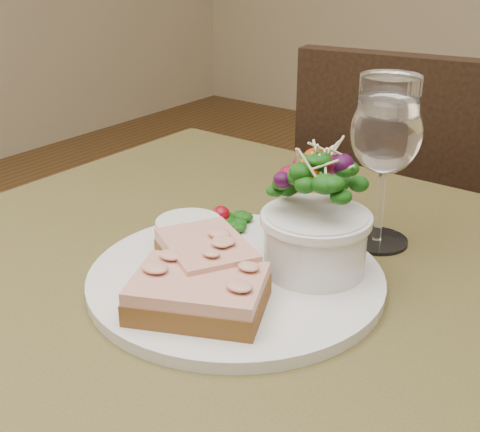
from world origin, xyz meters
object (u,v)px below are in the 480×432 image
Objects in this scene: cafe_table at (230,372)px; sandwich_front at (198,293)px; chair_far at (418,343)px; wine_glass at (386,137)px; ramekin at (189,235)px; salad_bowl at (316,215)px; sandwich_back at (206,256)px; dinner_plate at (236,279)px.

sandwich_front is at bearing -77.62° from cafe_table.
wine_glass is at bearing 92.00° from chair_far.
wine_glass reaches higher than sandwich_front.
ramekin is (-0.07, 0.02, 0.13)m from cafe_table.
ramekin is 0.51× the size of salad_bowl.
sandwich_front is at bearing -102.54° from wine_glass.
wine_glass reaches higher than cafe_table.
sandwich_back is at bearing -31.86° from ramekin.
ramekin is 0.23m from wine_glass.
dinner_plate is at bearing 76.23° from sandwich_front.
sandwich_back is at bearing -114.43° from wine_glass.
chair_far is at bearing 121.17° from sandwich_back.
chair_far is at bearing 99.56° from salad_bowl.
salad_bowl is 0.73× the size of wine_glass.
salad_bowl is (0.06, 0.05, 0.07)m from dinner_plate.
cafe_table is at bearing -130.94° from salad_bowl.
chair_far reaches higher than cafe_table.
wine_glass is (0.14, 0.16, 0.09)m from ramekin.
sandwich_back is 0.23m from wine_glass.
sandwich_front is 0.14m from salad_bowl.
salad_bowl is (0.13, 0.05, 0.04)m from ramekin.
cafe_table is 6.30× the size of salad_bowl.
ramekin is at bearing 110.55° from sandwich_front.
dinner_plate is 4.58× the size of ramekin.
wine_glass is at bearing 68.19° from dinner_plate.
cafe_table is 4.57× the size of wine_glass.
salad_bowl is (0.08, 0.08, 0.04)m from sandwich_back.
chair_far is 0.82m from salad_bowl.
sandwich_front is 0.82× the size of wine_glass.
dinner_plate is at bearing 77.68° from sandwich_back.
cafe_table is at bearing -15.89° from ramekin.
cafe_table is 0.89× the size of chair_far.
sandwich_front is 0.06m from sandwich_back.
wine_glass reaches higher than sandwich_back.
chair_far reaches higher than ramekin.
wine_glass reaches higher than chair_far.
sandwich_back reaches higher than sandwich_front.
chair_far is at bearing 88.08° from ramekin.
chair_far is 13.99× the size of ramekin.
sandwich_front reaches higher than cafe_table.
salad_bowl is at bearing 19.95° from ramekin.
chair_far is 7.09× the size of salad_bowl.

